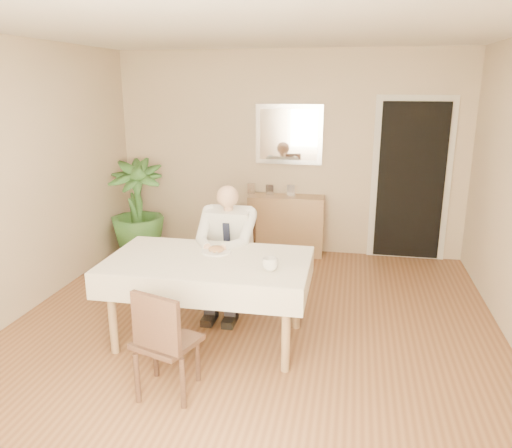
% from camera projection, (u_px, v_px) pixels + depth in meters
% --- Properties ---
extents(room, '(5.00, 5.02, 2.60)m').
position_uv_depth(room, '(248.00, 194.00, 4.10)').
color(room, brown).
rests_on(room, ground).
extents(window, '(1.34, 0.04, 1.44)m').
position_uv_depth(window, '(98.00, 302.00, 1.72)').
color(window, silver).
rests_on(window, room).
extents(doorway, '(0.96, 0.07, 2.10)m').
position_uv_depth(doorway, '(411.00, 182.00, 6.21)').
color(doorway, silver).
rests_on(doorway, ground).
extents(mirror, '(0.86, 0.04, 0.76)m').
position_uv_depth(mirror, '(289.00, 135.00, 6.36)').
color(mirror, silver).
rests_on(mirror, room).
extents(dining_table, '(1.72, 1.03, 0.75)m').
position_uv_depth(dining_table, '(208.00, 268.00, 4.23)').
color(dining_table, '#97704B').
rests_on(dining_table, ground).
extents(chair_far, '(0.44, 0.44, 0.91)m').
position_uv_depth(chair_far, '(233.00, 253.00, 5.11)').
color(chair_far, '#412A1D').
rests_on(chair_far, ground).
extents(chair_near, '(0.50, 0.51, 0.83)m').
position_uv_depth(chair_near, '(163.00, 339.00, 3.47)').
color(chair_near, '#412A1D').
rests_on(chair_near, ground).
extents(seated_man, '(0.48, 0.72, 1.24)m').
position_uv_depth(seated_man, '(226.00, 244.00, 4.78)').
color(seated_man, white).
rests_on(seated_man, ground).
extents(plate, '(0.26, 0.26, 0.02)m').
position_uv_depth(plate, '(216.00, 251.00, 4.36)').
color(plate, white).
rests_on(plate, dining_table).
extents(food, '(0.14, 0.14, 0.06)m').
position_uv_depth(food, '(216.00, 249.00, 4.36)').
color(food, brown).
rests_on(food, dining_table).
extents(knife, '(0.01, 0.13, 0.01)m').
position_uv_depth(knife, '(219.00, 252.00, 4.30)').
color(knife, silver).
rests_on(knife, dining_table).
extents(fork, '(0.01, 0.13, 0.01)m').
position_uv_depth(fork, '(210.00, 252.00, 4.31)').
color(fork, silver).
rests_on(fork, dining_table).
extents(coffee_mug, '(0.13, 0.13, 0.10)m').
position_uv_depth(coffee_mug, '(270.00, 264.00, 3.94)').
color(coffee_mug, white).
rests_on(coffee_mug, dining_table).
extents(sideboard, '(0.99, 0.38, 0.78)m').
position_uv_depth(sideboard, '(286.00, 225.00, 6.53)').
color(sideboard, '#97704B').
rests_on(sideboard, ground).
extents(photo_frame_left, '(0.10, 0.02, 0.14)m').
position_uv_depth(photo_frame_left, '(251.00, 189.00, 6.54)').
color(photo_frame_left, silver).
rests_on(photo_frame_left, sideboard).
extents(photo_frame_center, '(0.10, 0.02, 0.14)m').
position_uv_depth(photo_frame_center, '(270.00, 190.00, 6.46)').
color(photo_frame_center, silver).
rests_on(photo_frame_center, sideboard).
extents(photo_frame_right, '(0.10, 0.02, 0.14)m').
position_uv_depth(photo_frame_right, '(291.00, 190.00, 6.44)').
color(photo_frame_right, silver).
rests_on(photo_frame_right, sideboard).
extents(potted_palm, '(0.87, 0.87, 1.24)m').
position_uv_depth(potted_palm, '(137.00, 208.00, 6.46)').
color(potted_palm, '#2F5F26').
rests_on(potted_palm, ground).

